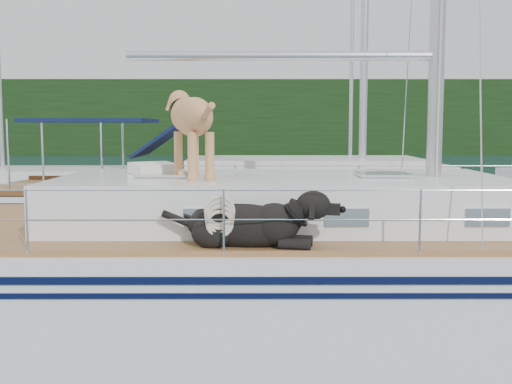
{
  "coord_description": "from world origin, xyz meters",
  "views": [
    {
      "loc": [
        0.48,
        -7.55,
        2.41
      ],
      "look_at": [
        0.5,
        0.2,
        1.6
      ],
      "focal_mm": 45.0,
      "sensor_mm": 36.0,
      "label": 1
    }
  ],
  "objects": [
    {
      "name": "ground",
      "position": [
        0.0,
        0.0,
        0.0
      ],
      "size": [
        120.0,
        120.0,
        0.0
      ],
      "primitive_type": "plane",
      "color": "black",
      "rests_on": "ground"
    },
    {
      "name": "tree_line",
      "position": [
        0.0,
        45.0,
        3.0
      ],
      "size": [
        90.0,
        3.0,
        6.0
      ],
      "primitive_type": "cube",
      "color": "black",
      "rests_on": "ground"
    },
    {
      "name": "shore_bank",
      "position": [
        0.0,
        46.2,
        0.6
      ],
      "size": [
        92.0,
        1.0,
        1.2
      ],
      "primitive_type": "cube",
      "color": "#595147",
      "rests_on": "ground"
    },
    {
      "name": "main_sailboat",
      "position": [
        0.09,
        -0.01,
        0.68
      ],
      "size": [
        12.0,
        3.8,
        14.01
      ],
      "color": "white",
      "rests_on": "ground"
    },
    {
      "name": "neighbor_sailboat",
      "position": [
        0.44,
        5.81,
        0.63
      ],
      "size": [
        11.0,
        3.5,
        13.3
      ],
      "color": "white",
      "rests_on": "ground"
    },
    {
      "name": "bg_boat_west",
      "position": [
        -8.0,
        14.0,
        0.45
      ],
      "size": [
        8.0,
        3.0,
        11.65
      ],
      "color": "white",
      "rests_on": "ground"
    },
    {
      "name": "bg_boat_center",
      "position": [
        4.0,
        16.0,
        0.45
      ],
      "size": [
        7.2,
        3.0,
        11.65
      ],
      "color": "white",
      "rests_on": "ground"
    }
  ]
}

